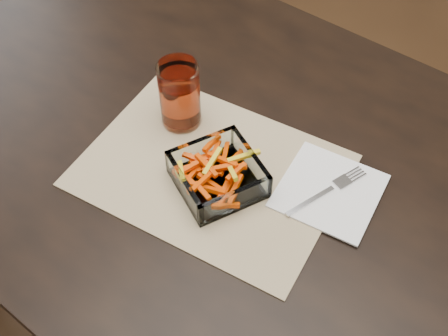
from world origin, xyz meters
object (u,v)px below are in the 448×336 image
at_px(fork, 329,190).
at_px(glass_bowl, 218,176).
at_px(tumbler, 180,97).
at_px(dining_table, 263,202).

bearing_deg(fork, glass_bowl, -129.36).
xyz_separation_m(glass_bowl, tumbler, (-0.15, 0.08, 0.04)).
relative_size(glass_bowl, tumbler, 1.36).
relative_size(glass_bowl, fork, 1.08).
height_order(tumbler, fork, tumbler).
xyz_separation_m(dining_table, glass_bowl, (-0.05, -0.07, 0.11)).
bearing_deg(glass_bowl, dining_table, 53.86).
distance_m(tumbler, fork, 0.32).
bearing_deg(fork, tumbler, -157.29).
xyz_separation_m(tumbler, fork, (0.31, 0.02, -0.06)).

